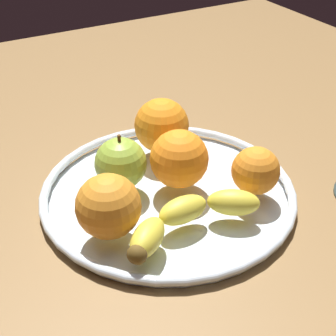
{
  "coord_description": "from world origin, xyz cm",
  "views": [
    {
      "loc": [
        26.68,
        47.73,
        41.62
      ],
      "look_at": [
        0.0,
        0.0,
        4.8
      ],
      "focal_mm": 54.03,
      "sensor_mm": 36.0,
      "label": 1
    }
  ],
  "objects_px": {
    "fruit_bowl": "(168,192)",
    "orange_center": "(256,171)",
    "orange_front_left": "(108,206)",
    "orange_front_right": "(178,158)",
    "orange_back_right": "(162,126)",
    "banana": "(187,218)",
    "apple": "(121,163)"
  },
  "relations": [
    {
      "from": "orange_front_right",
      "to": "orange_front_left",
      "type": "xyz_separation_m",
      "value": [
        0.12,
        0.05,
        -0.0
      ]
    },
    {
      "from": "orange_back_right",
      "to": "orange_front_left",
      "type": "bearing_deg",
      "value": 43.26
    },
    {
      "from": "orange_front_left",
      "to": "apple",
      "type": "bearing_deg",
      "value": -123.11
    },
    {
      "from": "orange_front_right",
      "to": "orange_front_left",
      "type": "height_order",
      "value": "same"
    },
    {
      "from": "orange_center",
      "to": "banana",
      "type": "bearing_deg",
      "value": 11.02
    },
    {
      "from": "banana",
      "to": "orange_back_right",
      "type": "height_order",
      "value": "orange_back_right"
    },
    {
      "from": "fruit_bowl",
      "to": "orange_front_right",
      "type": "bearing_deg",
      "value": -173.91
    },
    {
      "from": "orange_front_left",
      "to": "orange_front_right",
      "type": "bearing_deg",
      "value": -158.34
    },
    {
      "from": "apple",
      "to": "orange_front_right",
      "type": "height_order",
      "value": "same"
    },
    {
      "from": "banana",
      "to": "orange_back_right",
      "type": "distance_m",
      "value": 0.19
    },
    {
      "from": "orange_front_left",
      "to": "orange_back_right",
      "type": "bearing_deg",
      "value": -136.74
    },
    {
      "from": "fruit_bowl",
      "to": "orange_center",
      "type": "bearing_deg",
      "value": 146.55
    },
    {
      "from": "orange_back_right",
      "to": "orange_center",
      "type": "bearing_deg",
      "value": 110.36
    },
    {
      "from": "banana",
      "to": "orange_back_right",
      "type": "xyz_separation_m",
      "value": [
        -0.06,
        -0.17,
        0.02
      ]
    },
    {
      "from": "orange_back_right",
      "to": "apple",
      "type": "bearing_deg",
      "value": 30.96
    },
    {
      "from": "orange_front_right",
      "to": "orange_back_right",
      "type": "height_order",
      "value": "orange_back_right"
    },
    {
      "from": "apple",
      "to": "orange_front_right",
      "type": "xyz_separation_m",
      "value": [
        -0.07,
        0.03,
        0.0
      ]
    },
    {
      "from": "orange_center",
      "to": "orange_front_left",
      "type": "distance_m",
      "value": 0.2
    },
    {
      "from": "apple",
      "to": "orange_front_left",
      "type": "height_order",
      "value": "same"
    },
    {
      "from": "fruit_bowl",
      "to": "apple",
      "type": "distance_m",
      "value": 0.08
    },
    {
      "from": "banana",
      "to": "orange_front_left",
      "type": "xyz_separation_m",
      "value": [
        0.08,
        -0.04,
        0.02
      ]
    },
    {
      "from": "apple",
      "to": "orange_front_left",
      "type": "distance_m",
      "value": 0.1
    },
    {
      "from": "orange_front_right",
      "to": "orange_back_right",
      "type": "relative_size",
      "value": 0.98
    },
    {
      "from": "orange_center",
      "to": "orange_front_left",
      "type": "height_order",
      "value": "orange_front_left"
    },
    {
      "from": "banana",
      "to": "orange_front_left",
      "type": "relative_size",
      "value": 2.54
    },
    {
      "from": "fruit_bowl",
      "to": "orange_front_right",
      "type": "distance_m",
      "value": 0.05
    },
    {
      "from": "apple",
      "to": "orange_center",
      "type": "height_order",
      "value": "apple"
    },
    {
      "from": "banana",
      "to": "orange_front_right",
      "type": "distance_m",
      "value": 0.1
    },
    {
      "from": "fruit_bowl",
      "to": "orange_back_right",
      "type": "xyz_separation_m",
      "value": [
        -0.04,
        -0.09,
        0.05
      ]
    },
    {
      "from": "fruit_bowl",
      "to": "orange_center",
      "type": "distance_m",
      "value": 0.12
    },
    {
      "from": "banana",
      "to": "orange_center",
      "type": "bearing_deg",
      "value": -171.67
    },
    {
      "from": "orange_back_right",
      "to": "orange_front_left",
      "type": "height_order",
      "value": "orange_back_right"
    }
  ]
}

